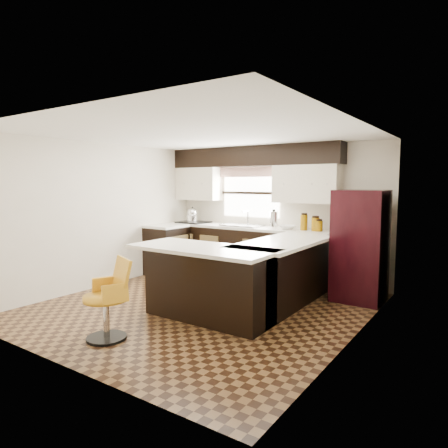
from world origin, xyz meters
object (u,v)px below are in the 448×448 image
Objects in this scene: refrigerator at (360,246)px; bar_chair at (105,300)px; peninsula_return at (209,284)px; peninsula_long at (280,275)px.

bar_chair is (-1.90, -3.10, -0.37)m from refrigerator.
peninsula_return is 2.38m from refrigerator.
peninsula_return is at bearing 89.39° from bar_chair.
bar_chair reaches higher than peninsula_long.
refrigerator reaches higher than bar_chair.
peninsula_long is 1.19× the size of refrigerator.
peninsula_return is 1.01× the size of refrigerator.
peninsula_long is 1.11m from peninsula_return.
bar_chair reaches higher than peninsula_return.
peninsula_return is 1.83× the size of bar_chair.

